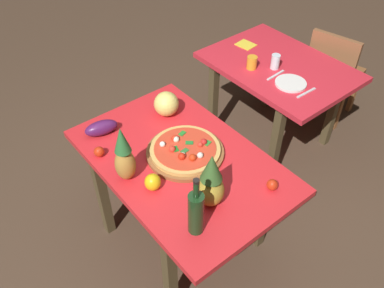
{
  "coord_description": "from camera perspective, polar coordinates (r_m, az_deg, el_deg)",
  "views": [
    {
      "loc": [
        1.31,
        -0.97,
        2.36
      ],
      "look_at": [
        -0.01,
        0.09,
        0.79
      ],
      "focal_mm": 37.94,
      "sensor_mm": 36.0,
      "label": 1
    }
  ],
  "objects": [
    {
      "name": "pineapple_right",
      "position": [
        1.98,
        2.68,
        -5.46
      ],
      "size": [
        0.14,
        0.14,
        0.33
      ],
      "color": "#AF902F",
      "rests_on": "display_table"
    },
    {
      "name": "pizza",
      "position": [
        2.29,
        -0.98,
        -0.73
      ],
      "size": [
        0.4,
        0.4,
        0.06
      ],
      "color": "#DBAB57",
      "rests_on": "pizza_board"
    },
    {
      "name": "knife_utensil",
      "position": [
        2.89,
        15.78,
        6.94
      ],
      "size": [
        0.02,
        0.18,
        0.01
      ],
      "primitive_type": "cube",
      "rotation": [
        0.0,
        0.0,
        -0.04
      ],
      "color": "silver",
      "rests_on": "background_table"
    },
    {
      "name": "drinking_glass_water",
      "position": [
        3.08,
        11.63,
        11.27
      ],
      "size": [
        0.07,
        0.07,
        0.11
      ],
      "primitive_type": "cylinder",
      "color": "silver",
      "rests_on": "background_table"
    },
    {
      "name": "drinking_glass_juice",
      "position": [
        3.05,
        8.41,
        11.26
      ],
      "size": [
        0.07,
        0.07,
        0.09
      ],
      "primitive_type": "cylinder",
      "color": "orange",
      "rests_on": "background_table"
    },
    {
      "name": "eggplant",
      "position": [
        2.48,
        -12.63,
        2.22
      ],
      "size": [
        0.13,
        0.22,
        0.09
      ],
      "primitive_type": "ellipsoid",
      "rotation": [
        0.0,
        0.0,
        1.35
      ],
      "color": "#4F1B53",
      "rests_on": "display_table"
    },
    {
      "name": "display_table",
      "position": [
        2.36,
        -1.59,
        -3.68
      ],
      "size": [
        1.27,
        0.82,
        0.74
      ],
      "color": "#4F4127",
      "rests_on": "ground_plane"
    },
    {
      "name": "bell_pepper",
      "position": [
        2.12,
        -5.54,
        -5.36
      ],
      "size": [
        0.09,
        0.09,
        0.1
      ],
      "primitive_type": "ellipsoid",
      "color": "yellow",
      "rests_on": "display_table"
    },
    {
      "name": "tomato_beside_pepper",
      "position": [
        2.16,
        11.21,
        -5.65
      ],
      "size": [
        0.06,
        0.06,
        0.06
      ],
      "primitive_type": "sphere",
      "color": "red",
      "rests_on": "display_table"
    },
    {
      "name": "dining_chair",
      "position": [
        3.69,
        19.18,
        9.66
      ],
      "size": [
        0.48,
        0.48,
        0.85
      ],
      "rotation": [
        0.0,
        0.0,
        3.36
      ],
      "color": "brown",
      "rests_on": "ground_plane"
    },
    {
      "name": "ground_plane",
      "position": [
        2.87,
        -1.34,
        -12.68
      ],
      "size": [
        10.0,
        10.0,
        0.0
      ],
      "primitive_type": "plane",
      "color": "#4C3828"
    },
    {
      "name": "pineapple_left",
      "position": [
        2.11,
        -9.53,
        -1.78
      ],
      "size": [
        0.11,
        0.11,
        0.35
      ],
      "color": "#BB8338",
      "rests_on": "display_table"
    },
    {
      "name": "pizza_board",
      "position": [
        2.31,
        -0.96,
        -1.21
      ],
      "size": [
        0.45,
        0.45,
        0.02
      ],
      "primitive_type": "cylinder",
      "color": "brown",
      "rests_on": "display_table"
    },
    {
      "name": "melon",
      "position": [
        2.56,
        -3.63,
        5.65
      ],
      "size": [
        0.16,
        0.16,
        0.16
      ],
      "primitive_type": "sphere",
      "color": "#EBD76A",
      "rests_on": "display_table"
    },
    {
      "name": "dinner_plate",
      "position": [
        2.95,
        13.7,
        8.3
      ],
      "size": [
        0.22,
        0.22,
        0.02
      ],
      "primitive_type": "cylinder",
      "color": "white",
      "rests_on": "background_table"
    },
    {
      "name": "napkin_folded",
      "position": [
        3.37,
        7.57,
        13.67
      ],
      "size": [
        0.15,
        0.14,
        0.01
      ],
      "primitive_type": "cube",
      "rotation": [
        0.0,
        0.0,
        0.12
      ],
      "color": "yellow",
      "rests_on": "background_table"
    },
    {
      "name": "tomato_at_corner",
      "position": [
        2.35,
        -12.93,
        -1.07
      ],
      "size": [
        0.06,
        0.06,
        0.06
      ],
      "primitive_type": "sphere",
      "color": "red",
      "rests_on": "display_table"
    },
    {
      "name": "wine_bottle",
      "position": [
        1.88,
        0.56,
        -9.55
      ],
      "size": [
        0.08,
        0.08,
        0.35
      ],
      "color": "#173718",
      "rests_on": "display_table"
    },
    {
      "name": "fork_utensil",
      "position": [
        3.02,
        11.68,
        9.46
      ],
      "size": [
        0.03,
        0.18,
        0.01
      ],
      "primitive_type": "cube",
      "rotation": [
        0.0,
        0.0,
        0.06
      ],
      "color": "silver",
      "rests_on": "background_table"
    },
    {
      "name": "background_table",
      "position": [
        3.21,
        11.92,
        9.3
      ],
      "size": [
        1.09,
        0.78,
        0.74
      ],
      "color": "#4F4127",
      "rests_on": "ground_plane"
    }
  ]
}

